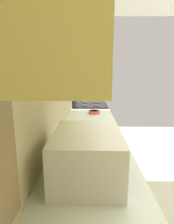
% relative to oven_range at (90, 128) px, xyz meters
% --- Properties ---
extents(wall_back, '(4.16, 0.12, 2.56)m').
position_rel_oven_range_xyz_m(wall_back, '(-1.56, 0.37, 0.81)').
color(wall_back, beige).
rests_on(wall_back, ground_plane).
extents(counter_run, '(3.24, 0.64, 0.92)m').
position_rel_oven_range_xyz_m(counter_run, '(-1.96, 0.00, -0.01)').
color(counter_run, '#D6CD6F').
rests_on(counter_run, ground_plane).
extents(upper_cabinets, '(1.92, 0.35, 0.58)m').
position_rel_oven_range_xyz_m(upper_cabinets, '(-1.96, 0.13, 1.28)').
color(upper_cabinets, '#DED470').
extents(oven_range, '(0.69, 0.63, 1.10)m').
position_rel_oven_range_xyz_m(oven_range, '(0.00, 0.00, 0.00)').
color(oven_range, black).
rests_on(oven_range, ground_plane).
extents(microwave, '(0.50, 0.39, 0.27)m').
position_rel_oven_range_xyz_m(microwave, '(-2.35, 0.02, 0.58)').
color(microwave, white).
rests_on(microwave, counter_run).
extents(bowl, '(0.16, 0.16, 0.05)m').
position_rel_oven_range_xyz_m(bowl, '(-0.70, -0.05, 0.47)').
color(bowl, '#D84C47').
rests_on(bowl, counter_run).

